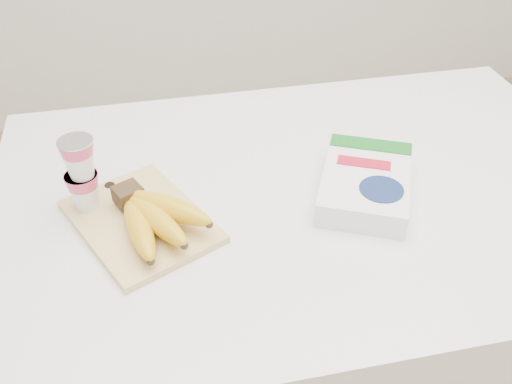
% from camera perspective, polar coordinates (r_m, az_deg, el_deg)
% --- Properties ---
extents(table, '(1.26, 0.84, 0.95)m').
position_cam_1_polar(table, '(1.48, 4.47, -14.16)').
color(table, white).
rests_on(table, ground).
extents(cutting_board, '(0.30, 0.34, 0.01)m').
position_cam_1_polar(cutting_board, '(1.07, -11.47, -2.88)').
color(cutting_board, '#E4CA7D').
rests_on(cutting_board, table).
extents(bananas, '(0.18, 0.22, 0.07)m').
position_cam_1_polar(bananas, '(1.02, -10.30, -2.44)').
color(bananas, '#382816').
rests_on(bananas, cutting_board).
extents(yogurt_stack, '(0.07, 0.07, 0.15)m').
position_cam_1_polar(yogurt_stack, '(1.07, -17.10, 1.89)').
color(yogurt_stack, white).
rests_on(yogurt_stack, cutting_board).
extents(cereal_box, '(0.25, 0.29, 0.05)m').
position_cam_1_polar(cereal_box, '(1.12, 10.89, 0.89)').
color(cereal_box, white).
rests_on(cereal_box, table).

